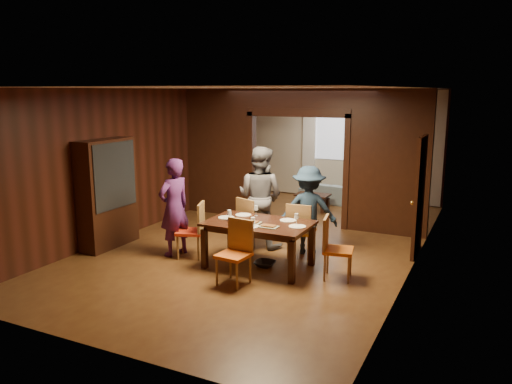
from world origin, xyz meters
The scene contains 32 objects.
floor centered at (0.00, 0.00, 0.00)m, with size 9.00×9.00×0.00m, color #4E2C16.
ceiling centered at (0.00, 0.00, 2.90)m, with size 5.50×9.00×0.02m, color silver.
room_walls centered at (0.00, 1.89, 1.51)m, with size 5.52×9.01×2.90m.
person_purple centered at (-1.14, -1.38, 0.86)m, with size 0.63×0.41×1.72m, color #4D1F5B.
person_grey centered at (-0.01, -0.26, 0.93)m, with size 0.91×0.71×1.87m, color #5E5B63.
person_navy centered at (0.94, -0.27, 0.79)m, with size 1.01×0.58×1.57m, color #1C2E46.
sofa centered at (0.15, 3.85, 0.25)m, with size 1.72×0.67×0.50m, color #88A2B2.
serving_bowl centered at (0.55, -1.26, 0.80)m, with size 0.35×0.35×0.09m, color black.
dining_table centered at (0.46, -1.30, 0.38)m, with size 1.69×1.05×0.76m, color black.
coffee_table centered at (-0.07, 2.84, 0.20)m, with size 0.80×0.50×0.40m, color black.
chair_left centered at (-0.83, -1.37, 0.48)m, with size 0.44×0.44×0.97m, color red, non-canonical shape.
chair_right centered at (1.78, -1.24, 0.48)m, with size 0.44×0.44×0.97m, color #C95C12, non-canonical shape.
chair_far_l centered at (-0.04, -0.50, 0.48)m, with size 0.44×0.44×0.97m, color orange, non-canonical shape.
chair_far_r centered at (0.90, -0.50, 0.48)m, with size 0.44×0.44×0.97m, color orange, non-canonical shape.
chair_near centered at (0.45, -2.15, 0.48)m, with size 0.44×0.44×0.97m, color #CB5313, non-canonical shape.
hutch centered at (-2.53, -1.50, 1.00)m, with size 0.40×1.20×2.00m, color black.
door_right centered at (2.70, 0.50, 1.05)m, with size 0.06×0.90×2.10m, color black.
window_far centered at (0.00, 4.44, 1.70)m, with size 1.20×0.03×1.30m, color silver.
curtain_left centered at (-0.75, 4.40, 1.25)m, with size 0.35×0.06×2.40m, color white.
curtain_right centered at (0.75, 4.40, 1.25)m, with size 0.35×0.06×2.40m, color white.
plate_left centered at (-0.15, -1.29, 0.77)m, with size 0.27×0.27×0.01m, color silver.
plate_far_l centered at (0.03, -1.01, 0.77)m, with size 0.27×0.27×0.01m, color white.
plate_far_r centered at (0.85, -1.01, 0.77)m, with size 0.27×0.27×0.01m, color white.
plate_right centered at (1.13, -1.29, 0.77)m, with size 0.27×0.27×0.01m, color white.
plate_near centered at (0.47, -1.61, 0.77)m, with size 0.27×0.27×0.01m, color white.
platter_a centered at (0.38, -1.41, 0.78)m, with size 0.30×0.20×0.04m, color gray.
platter_b centered at (0.73, -1.52, 0.78)m, with size 0.30×0.20×0.04m, color gray.
wineglass_left centered at (-0.02, -1.42, 0.85)m, with size 0.08×0.08×0.18m, color silver, non-canonical shape.
wineglass_far centered at (0.24, -0.94, 0.85)m, with size 0.08×0.08×0.18m, color silver, non-canonical shape.
wineglass_right centered at (1.07, -1.18, 0.85)m, with size 0.08×0.08×0.18m, color silver, non-canonical shape.
tumbler centered at (0.48, -1.55, 0.83)m, with size 0.07×0.07×0.14m, color silver.
condiment_jar centered at (0.35, -1.32, 0.82)m, with size 0.08×0.08×0.11m, color #4A2111, non-canonical shape.
Camera 1 is at (3.83, -8.37, 2.86)m, focal length 35.00 mm.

